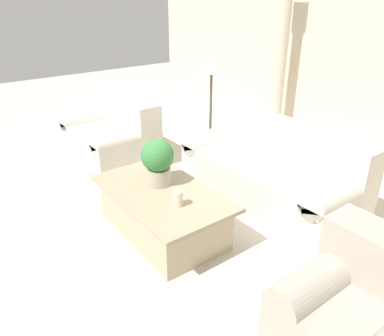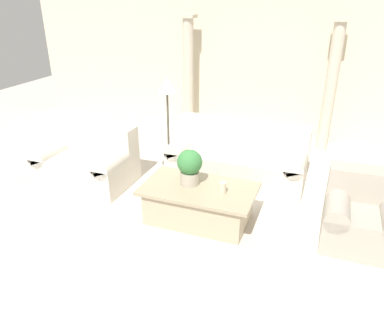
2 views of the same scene
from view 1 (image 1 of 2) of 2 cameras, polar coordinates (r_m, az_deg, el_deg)
name	(u,v)px [view 1 (image 1 of 2)]	position (r m, az deg, el deg)	size (l,w,h in m)	color
ground_plane	(191,217)	(4.06, -0.17, -7.44)	(16.00, 16.00, 0.00)	beige
wall_back	(377,40)	(5.86, 26.33, 17.14)	(10.00, 0.06, 3.20)	beige
sofa_long	(272,170)	(4.35, 12.09, -0.35)	(2.09, 0.92, 0.86)	beige
loveseat	(113,135)	(5.42, -11.96, 5.00)	(1.37, 0.92, 0.86)	beige
coffee_table	(163,211)	(3.71, -4.47, -6.60)	(1.43, 0.84, 0.47)	tan
potted_plant	(158,160)	(3.61, -5.26, 1.18)	(0.32, 0.32, 0.46)	#B2A893
pillar_candle	(178,198)	(3.31, -2.11, -4.66)	(0.09, 0.09, 0.14)	beige
floor_lamp	(211,72)	(4.98, 2.99, 14.39)	(0.33, 0.33, 1.49)	#4C473D
column_left	(280,61)	(6.32, 13.26, 15.64)	(0.29, 0.29, 2.32)	beige
armchair	(363,315)	(2.76, 24.63, -19.74)	(0.87, 0.86, 0.83)	#ADA393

